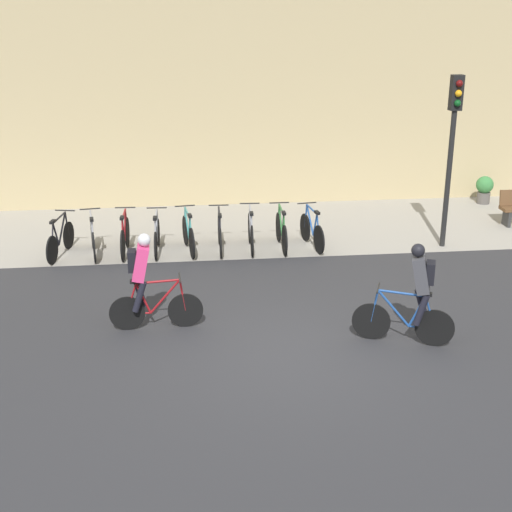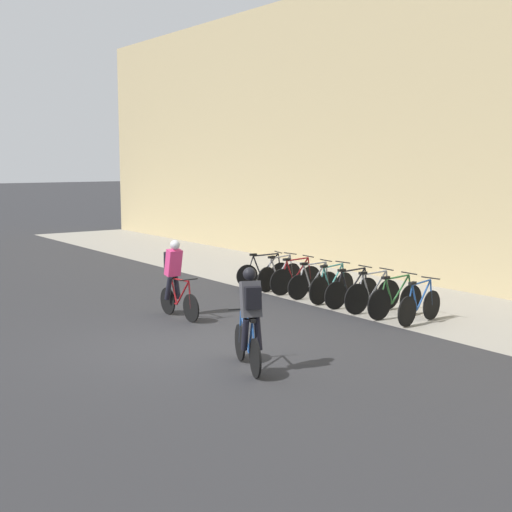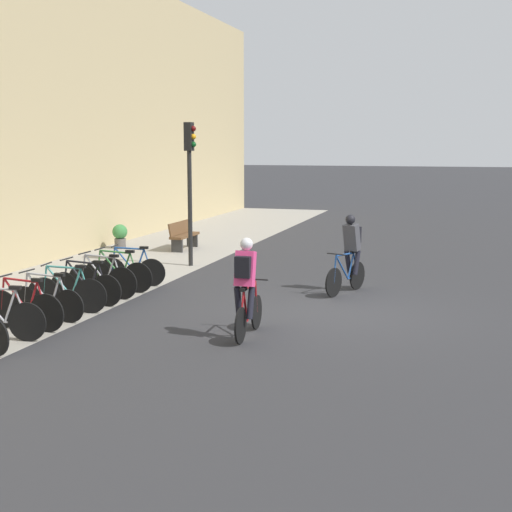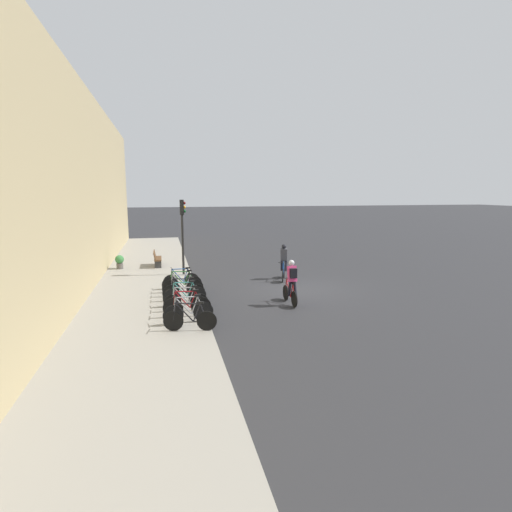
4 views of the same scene
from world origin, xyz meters
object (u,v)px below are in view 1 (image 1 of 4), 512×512
parked_bike_0 (60,240)px  cyclist_pink (145,278)px  parked_bike_1 (93,238)px  potted_plant (484,188)px  parked_bike_5 (220,234)px  parked_bike_4 (188,234)px  parked_bike_3 (157,236)px  parked_bike_2 (125,237)px  parked_bike_7 (281,231)px  traffic_light_pole (453,131)px  parked_bike_6 (251,232)px  cyclist_grey (416,291)px  parked_bike_8 (312,231)px

parked_bike_0 → cyclist_pink: bearing=-62.9°
parked_bike_1 → potted_plant: size_ratio=2.14×
parked_bike_5 → potted_plant: 8.26m
parked_bike_1 → parked_bike_4: (2.13, 0.00, 0.01)m
parked_bike_3 → parked_bike_2: bearing=179.9°
parked_bike_5 → parked_bike_7: 1.42m
traffic_light_pole → parked_bike_6: bearing=176.5°
cyclist_grey → parked_bike_8: cyclist_grey is taller
parked_bike_0 → traffic_light_pole: traffic_light_pole is taller
parked_bike_4 → traffic_light_pole: traffic_light_pole is taller
parked_bike_0 → parked_bike_7: 4.98m
cyclist_grey → parked_bike_5: size_ratio=1.05×
cyclist_grey → parked_bike_7: cyclist_grey is taller
parked_bike_7 → parked_bike_0: bearing=-180.0°
cyclist_pink → parked_bike_3: bearing=88.6°
parked_bike_1 → traffic_light_pole: 8.35m
parked_bike_1 → parked_bike_6: size_ratio=0.98×
potted_plant → parked_bike_4: bearing=-159.2°
parked_bike_8 → parked_bike_3: bearing=-180.0°
parked_bike_5 → parked_bike_6: 0.71m
parked_bike_5 → parked_bike_4: bearing=179.9°
cyclist_grey → potted_plant: bearing=60.1°
parked_bike_5 → potted_plant: (7.63, 3.17, 0.04)m
cyclist_grey → potted_plant: 9.48m
parked_bike_4 → parked_bike_0: bearing=-180.0°
parked_bike_4 → parked_bike_5: parked_bike_4 is taller
parked_bike_7 → parked_bike_1: bearing=-180.0°
cyclist_pink → parked_bike_4: bearing=78.5°
parked_bike_2 → parked_bike_8: (4.27, -0.00, -0.01)m
traffic_light_pole → parked_bike_4: bearing=177.4°
parked_bike_8 → traffic_light_pole: 3.82m
cyclist_pink → potted_plant: 11.63m
parked_bike_8 → cyclist_grey: bearing=-81.3°
parked_bike_0 → parked_bike_8: (5.70, 0.00, 0.01)m
cyclist_grey → parked_bike_7: (-1.49, 5.04, -0.54)m
parked_bike_0 → parked_bike_3: parked_bike_3 is taller
potted_plant → parked_bike_0: bearing=-164.2°
cyclist_grey → parked_bike_8: bearing=98.7°
parked_bike_2 → potted_plant: 10.27m
parked_bike_1 → parked_bike_2: parked_bike_2 is taller
parked_bike_4 → parked_bike_6: 1.42m
cyclist_grey → traffic_light_pole: traffic_light_pole is taller
parked_bike_2 → parked_bike_6: size_ratio=0.98×
parked_bike_0 → parked_bike_4: (2.85, 0.00, 0.02)m
traffic_light_pole → potted_plant: (2.44, 3.44, -2.25)m
parked_bike_5 → cyclist_pink: bearing=-110.9°
parked_bike_1 → parked_bike_3: size_ratio=1.04×
parked_bike_3 → traffic_light_pole: bearing=-2.3°
parked_bike_0 → potted_plant: 11.63m
parked_bike_7 → traffic_light_pole: 4.41m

